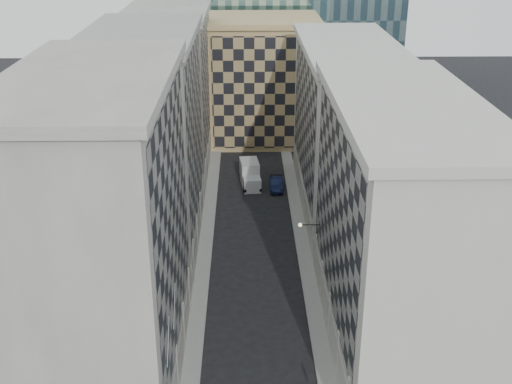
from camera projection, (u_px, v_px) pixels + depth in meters
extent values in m
cube|color=gray|center=(205.00, 252.00, 67.74)|extent=(1.50, 100.00, 0.15)
cube|color=gray|center=(304.00, 251.00, 67.92)|extent=(1.50, 100.00, 0.15)
cube|color=gray|center=(104.00, 242.00, 45.67)|extent=(10.00, 22.00, 23.00)
cube|color=gray|center=(172.00, 222.00, 45.15)|extent=(0.25, 19.36, 18.00)
cube|color=gray|center=(178.00, 354.00, 49.71)|extent=(0.45, 21.12, 3.20)
cube|color=gray|center=(87.00, 78.00, 40.92)|extent=(10.80, 22.80, 0.70)
cylinder|color=gray|center=(173.00, 371.00, 46.94)|extent=(0.90, 0.90, 4.40)
cylinder|color=gray|center=(179.00, 327.00, 51.98)|extent=(0.90, 0.90, 4.40)
cylinder|color=gray|center=(185.00, 290.00, 57.02)|extent=(0.90, 0.90, 4.40)
cube|color=gray|center=(147.00, 145.00, 66.02)|extent=(10.00, 22.00, 22.00)
cube|color=gray|center=(194.00, 131.00, 65.51)|extent=(0.25, 19.36, 17.00)
cube|color=gray|center=(197.00, 227.00, 69.87)|extent=(0.45, 21.12, 3.20)
cube|color=gray|center=(139.00, 34.00, 61.48)|extent=(10.80, 22.80, 0.70)
cylinder|color=gray|center=(190.00, 259.00, 62.06)|extent=(0.90, 0.90, 4.40)
cylinder|color=gray|center=(194.00, 233.00, 67.10)|extent=(0.90, 0.90, 4.40)
cylinder|color=gray|center=(197.00, 211.00, 72.14)|extent=(0.90, 0.90, 4.40)
cylinder|color=gray|center=(200.00, 191.00, 77.18)|extent=(0.90, 0.90, 4.40)
cube|color=gray|center=(170.00, 95.00, 86.38)|extent=(10.00, 22.00, 21.00)
cube|color=gray|center=(206.00, 84.00, 85.87)|extent=(0.25, 19.36, 16.00)
cube|color=gray|center=(207.00, 156.00, 90.03)|extent=(0.45, 21.12, 3.20)
cube|color=gray|center=(165.00, 12.00, 82.04)|extent=(10.80, 22.80, 0.70)
cylinder|color=gray|center=(203.00, 174.00, 82.22)|extent=(0.90, 0.90, 4.40)
cylinder|color=gray|center=(205.00, 159.00, 87.26)|extent=(0.90, 0.90, 4.40)
cylinder|color=gray|center=(207.00, 146.00, 92.30)|extent=(0.90, 0.90, 4.40)
cylinder|color=gray|center=(209.00, 134.00, 97.34)|extent=(0.90, 0.90, 4.40)
cube|color=beige|center=(397.00, 232.00, 50.30)|extent=(10.00, 26.00, 20.00)
cube|color=gray|center=(336.00, 215.00, 49.62)|extent=(0.25, 22.88, 15.00)
cube|color=beige|center=(331.00, 322.00, 53.58)|extent=(0.45, 24.96, 3.20)
cube|color=beige|center=(410.00, 104.00, 46.16)|extent=(10.80, 26.80, 0.70)
cylinder|color=beige|center=(342.00, 356.00, 48.58)|extent=(0.90, 0.90, 4.40)
cylinder|color=beige|center=(333.00, 316.00, 53.35)|extent=(0.90, 0.90, 4.40)
cylinder|color=beige|center=(326.00, 283.00, 58.11)|extent=(0.90, 0.90, 4.40)
cylinder|color=beige|center=(320.00, 255.00, 62.88)|extent=(0.90, 0.90, 4.40)
cube|color=beige|center=(346.00, 131.00, 75.25)|extent=(10.00, 28.00, 19.00)
cube|color=gray|center=(305.00, 119.00, 74.56)|extent=(0.25, 24.64, 14.00)
cube|color=beige|center=(303.00, 193.00, 78.32)|extent=(0.45, 26.88, 3.20)
cube|color=beige|center=(351.00, 46.00, 71.30)|extent=(10.80, 28.80, 0.70)
cube|color=tan|center=(263.00, 82.00, 99.12)|extent=(16.00, 14.00, 18.00)
cube|color=tan|center=(265.00, 94.00, 92.61)|extent=(15.20, 0.25, 16.50)
cube|color=tan|center=(264.00, 20.00, 95.36)|extent=(16.80, 14.80, 0.80)
cube|color=#2A2621|center=(249.00, 33.00, 109.91)|extent=(6.00, 6.00, 28.00)
cylinder|color=gray|center=(168.00, 341.00, 40.74)|extent=(0.10, 2.33, 2.33)
cylinder|color=gray|center=(174.00, 306.00, 44.40)|extent=(0.10, 2.33, 2.33)
cylinder|color=black|center=(310.00, 225.00, 59.97)|extent=(1.80, 0.08, 0.08)
sphere|color=#FFE5B2|center=(300.00, 225.00, 59.96)|extent=(0.36, 0.36, 0.36)
cube|color=silver|center=(252.00, 184.00, 82.68)|extent=(2.44, 2.62, 1.80)
cube|color=silver|center=(249.00, 172.00, 84.78)|extent=(2.67, 3.82, 3.10)
cylinder|color=black|center=(245.00, 190.00, 82.02)|extent=(0.39, 0.93, 0.90)
cylinder|color=black|center=(260.00, 189.00, 82.25)|extent=(0.39, 0.93, 0.90)
cylinder|color=black|center=(241.00, 176.00, 86.20)|extent=(0.39, 0.93, 0.90)
cylinder|color=black|center=(256.00, 176.00, 86.43)|extent=(0.39, 0.93, 0.90)
imported|color=#0E1635|center=(276.00, 183.00, 83.19)|extent=(1.72, 4.74, 1.55)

